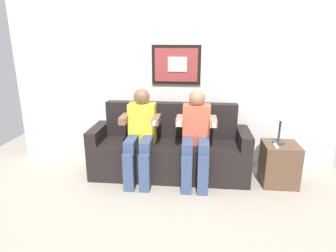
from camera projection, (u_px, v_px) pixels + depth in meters
ground_plane at (167, 186)px, 3.43m from camera, size 5.64×5.64×0.00m
back_wall_assembly at (173, 68)px, 3.78m from camera, size 4.34×0.10×2.60m
couch at (169, 151)px, 3.65m from camera, size 1.94×0.58×0.90m
person_on_left at (141, 133)px, 3.44m from camera, size 0.46×0.56×1.11m
person_on_right at (196, 134)px, 3.38m from camera, size 0.46×0.56×1.11m
side_table_right at (279, 164)px, 3.44m from camera, size 0.40×0.40×0.50m
table_lamp at (281, 113)px, 3.30m from camera, size 0.22×0.22×0.46m
spare_remote_on_table at (276, 146)px, 3.29m from camera, size 0.04×0.13×0.02m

